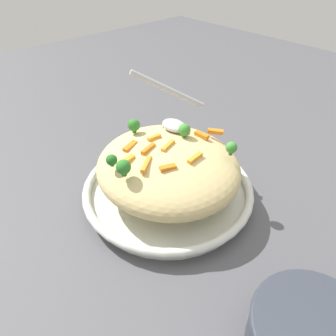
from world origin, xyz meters
TOP-DOWN VIEW (x-y plane):
  - ground_plane at (0.00, 0.00)m, footprint 2.40×2.40m
  - serving_bowl at (0.00, 0.00)m, footprint 0.34×0.34m
  - pasta_mound at (0.00, 0.00)m, footprint 0.28×0.27m
  - carrot_piece_0 at (-0.01, -0.08)m, footprint 0.03×0.01m
  - carrot_piece_1 at (-0.00, -0.00)m, footprint 0.02×0.04m
  - carrot_piece_2 at (0.02, 0.03)m, footprint 0.02×0.04m
  - carrot_piece_3 at (-0.02, -0.11)m, footprint 0.03×0.03m
  - carrot_piece_4 at (0.02, 0.07)m, footprint 0.01×0.03m
  - carrot_piece_5 at (0.04, 0.00)m, footprint 0.01×0.03m
  - carrot_piece_6 at (-0.01, 0.06)m, footprint 0.03×0.04m
  - carrot_piece_7 at (-0.06, -0.01)m, footprint 0.01×0.04m
  - carrot_piece_8 at (0.05, 0.05)m, footprint 0.02×0.04m
  - carrot_piece_9 at (-0.04, 0.04)m, footprint 0.02×0.03m
  - carrot_piece_10 at (0.03, -0.06)m, footprint 0.03×0.01m
  - broccoli_floret_0 at (0.01, -0.05)m, footprint 0.02×0.02m
  - broccoli_floret_1 at (0.09, 0.01)m, footprint 0.02×0.02m
  - broccoli_floret_2 at (-0.01, 0.10)m, footprint 0.03×0.03m
  - broccoli_floret_3 at (0.03, 0.10)m, footprint 0.02×0.02m
  - broccoli_floret_4 at (-0.09, -0.07)m, footprint 0.02×0.02m
  - serving_spoon at (0.07, -0.07)m, footprint 0.14×0.14m

SIDE VIEW (x-z plane):
  - ground_plane at x=0.00m, z-range 0.00..0.00m
  - serving_bowl at x=0.00m, z-range 0.00..0.04m
  - pasta_mound at x=0.00m, z-range 0.03..0.13m
  - carrot_piece_8 at x=0.05m, z-range 0.12..0.12m
  - carrot_piece_4 at x=0.02m, z-range 0.12..0.12m
  - carrot_piece_3 at x=-0.02m, z-range 0.12..0.12m
  - carrot_piece_0 at x=-0.01m, z-range 0.12..0.12m
  - carrot_piece_10 at x=0.03m, z-range 0.12..0.13m
  - carrot_piece_6 at x=-0.01m, z-range 0.12..0.13m
  - carrot_piece_9 at x=-0.04m, z-range 0.12..0.13m
  - carrot_piece_7 at x=-0.06m, z-range 0.12..0.13m
  - carrot_piece_2 at x=0.02m, z-range 0.12..0.13m
  - carrot_piece_5 at x=0.04m, z-range 0.12..0.13m
  - carrot_piece_1 at x=0.00m, z-range 0.12..0.13m
  - broccoli_floret_3 at x=0.03m, z-range 0.12..0.14m
  - broccoli_floret_4 at x=-0.09m, z-range 0.12..0.15m
  - broccoli_floret_1 at x=0.09m, z-range 0.12..0.15m
  - broccoli_floret_2 at x=-0.01m, z-range 0.12..0.15m
  - broccoli_floret_0 at x=0.01m, z-range 0.12..0.15m
  - serving_spoon at x=0.07m, z-range 0.10..0.19m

